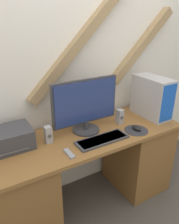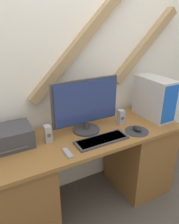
# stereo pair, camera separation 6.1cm
# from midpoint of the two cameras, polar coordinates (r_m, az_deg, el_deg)

# --- Properties ---
(wall_back) EXTENTS (6.40, 0.13, 2.70)m
(wall_back) POSITION_cam_midpoint_polar(r_m,az_deg,el_deg) (1.95, -7.31, 14.09)
(wall_back) COLOR white
(wall_back) RESTS_ON ground_plane
(desk) EXTENTS (1.70, 0.61, 0.77)m
(desk) POSITION_cam_midpoint_polar(r_m,az_deg,el_deg) (2.06, -1.56, -14.86)
(desk) COLOR brown
(desk) RESTS_ON ground_plane
(monitor) EXTENTS (0.59, 0.23, 0.46)m
(monitor) POSITION_cam_midpoint_polar(r_m,az_deg,el_deg) (1.81, -2.01, 1.96)
(monitor) COLOR #333338
(monitor) RESTS_ON desk
(keyboard) EXTENTS (0.44, 0.15, 0.02)m
(keyboard) POSITION_cam_midpoint_polar(r_m,az_deg,el_deg) (1.75, 2.35, -7.22)
(keyboard) COLOR #3D3D42
(keyboard) RESTS_ON desk
(mousepad) EXTENTS (0.21, 0.21, 0.00)m
(mousepad) POSITION_cam_midpoint_polar(r_m,az_deg,el_deg) (1.94, 11.21, -4.72)
(mousepad) COLOR #2D2D33
(mousepad) RESTS_ON desk
(mouse) EXTENTS (0.06, 0.10, 0.04)m
(mouse) POSITION_cam_midpoint_polar(r_m,az_deg,el_deg) (1.93, 11.31, -4.08)
(mouse) COLOR black
(mouse) RESTS_ON mousepad
(computer_tower) EXTENTS (0.19, 0.40, 0.39)m
(computer_tower) POSITION_cam_midpoint_polar(r_m,az_deg,el_deg) (2.19, 15.26, 3.78)
(computer_tower) COLOR #B2B2B7
(computer_tower) RESTS_ON desk
(printer) EXTENTS (0.38, 0.27, 0.15)m
(printer) POSITION_cam_midpoint_polar(r_m,az_deg,el_deg) (1.75, -22.01, -6.71)
(printer) COLOR #38383D
(printer) RESTS_ON desk
(speaker_left) EXTENTS (0.05, 0.06, 0.14)m
(speaker_left) POSITION_cam_midpoint_polar(r_m,az_deg,el_deg) (1.74, -11.75, -5.79)
(speaker_left) COLOR #99999E
(speaker_left) RESTS_ON desk
(speaker_right) EXTENTS (0.05, 0.06, 0.14)m
(speaker_right) POSITION_cam_midpoint_polar(r_m,az_deg,el_deg) (2.01, 7.03, -1.19)
(speaker_right) COLOR #99999E
(speaker_right) RESTS_ON desk
(remote_control) EXTENTS (0.04, 0.12, 0.02)m
(remote_control) POSITION_cam_midpoint_polar(r_m,az_deg,el_deg) (1.60, -6.44, -10.74)
(remote_control) COLOR gray
(remote_control) RESTS_ON desk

